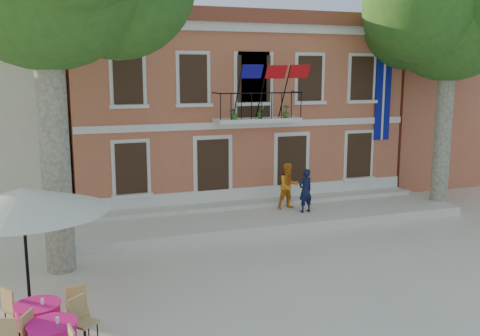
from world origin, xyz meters
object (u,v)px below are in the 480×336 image
patio_umbrella (22,200)px  cafe_table_0 (38,320)px  pedestrian_navy (305,191)px  pedestrian_orange (289,186)px  plane_tree_east (451,14)px

patio_umbrella → cafe_table_0: size_ratio=1.98×
pedestrian_navy → cafe_table_0: 10.80m
pedestrian_navy → pedestrian_orange: 0.76m
patio_umbrella → cafe_table_0: patio_umbrella is taller
pedestrian_orange → cafe_table_0: 10.93m
patio_umbrella → pedestrian_orange: size_ratio=2.19×
pedestrian_navy → cafe_table_0: (-8.84, -6.18, -0.65)m
cafe_table_0 → patio_umbrella: bearing=97.8°
pedestrian_navy → cafe_table_0: bearing=20.2°
plane_tree_east → cafe_table_0: (-14.58, -6.10, -6.92)m
patio_umbrella → cafe_table_0: 2.68m
plane_tree_east → pedestrian_orange: plane_tree_east is taller
pedestrian_navy → cafe_table_0: pedestrian_navy is taller
pedestrian_orange → cafe_table_0: pedestrian_orange is taller
plane_tree_east → pedestrian_navy: plane_tree_east is taller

